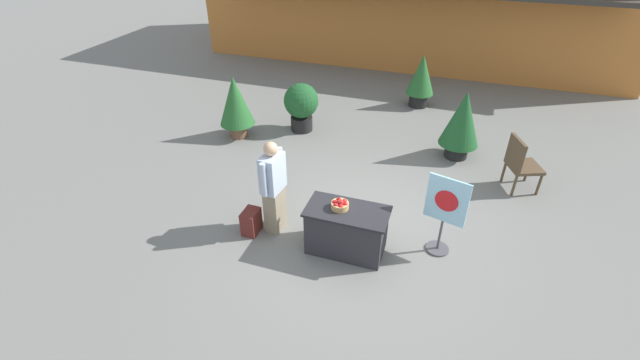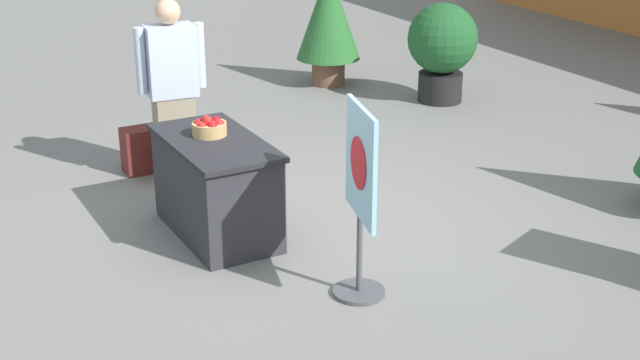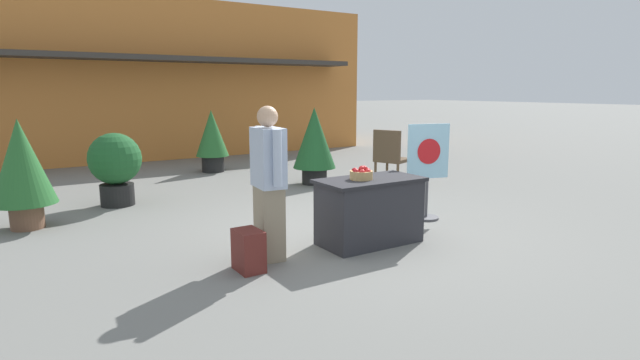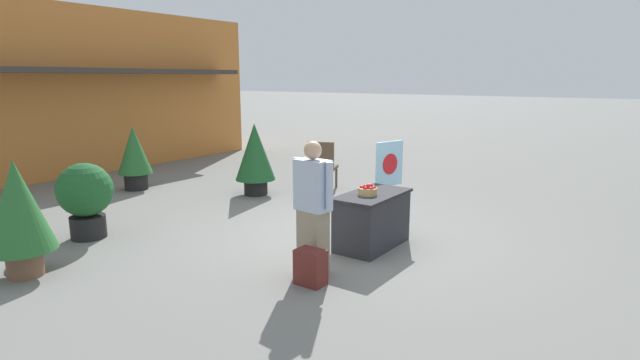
% 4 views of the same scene
% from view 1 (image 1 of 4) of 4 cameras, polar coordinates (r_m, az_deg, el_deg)
% --- Properties ---
extents(ground_plane, '(120.00, 120.00, 0.00)m').
position_cam_1_polar(ground_plane, '(7.22, 5.73, -6.72)').
color(ground_plane, slate).
extents(display_table, '(1.25, 0.65, 0.78)m').
position_cam_1_polar(display_table, '(6.60, 3.55, -6.69)').
color(display_table, '#2D2D33').
rests_on(display_table, ground_plane).
extents(apple_basket, '(0.26, 0.26, 0.16)m').
position_cam_1_polar(apple_basket, '(6.35, 2.68, -3.30)').
color(apple_basket, tan).
rests_on(apple_basket, display_table).
extents(person_visitor, '(0.30, 0.61, 1.63)m').
position_cam_1_polar(person_visitor, '(6.78, -6.23, -0.97)').
color(person_visitor, gray).
rests_on(person_visitor, ground_plane).
extents(backpack, '(0.24, 0.34, 0.42)m').
position_cam_1_polar(backpack, '(7.13, -9.16, -5.50)').
color(backpack, maroon).
rests_on(backpack, ground_plane).
extents(poster_board, '(0.61, 0.36, 1.33)m').
position_cam_1_polar(poster_board, '(6.63, 16.27, -4.15)').
color(poster_board, '#4C4C51').
rests_on(poster_board, ground_plane).
extents(patio_chair, '(0.72, 0.72, 1.06)m').
position_cam_1_polar(patio_chair, '(8.68, 25.13, 2.19)').
color(patio_chair, brown).
rests_on(patio_chair, ground_plane).
extents(potted_plant_near_right, '(0.82, 0.82, 1.47)m').
position_cam_1_polar(potted_plant_near_right, '(9.27, 18.42, 7.45)').
color(potted_plant_near_right, black).
rests_on(potted_plant_near_right, ground_plane).
extents(potted_plant_far_right, '(0.80, 0.80, 1.14)m').
position_cam_1_polar(potted_plant_far_right, '(10.03, -2.52, 10.08)').
color(potted_plant_far_right, black).
rests_on(potted_plant_far_right, ground_plane).
extents(potted_plant_near_left, '(0.78, 0.78, 1.44)m').
position_cam_1_polar(potted_plant_near_left, '(9.83, -11.21, 10.05)').
color(potted_plant_near_left, brown).
rests_on(potted_plant_near_left, ground_plane).
extents(potted_plant_far_left, '(0.71, 0.71, 1.36)m').
position_cam_1_polar(potted_plant_far_left, '(11.59, 13.35, 13.07)').
color(potted_plant_far_left, black).
rests_on(potted_plant_far_left, ground_plane).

